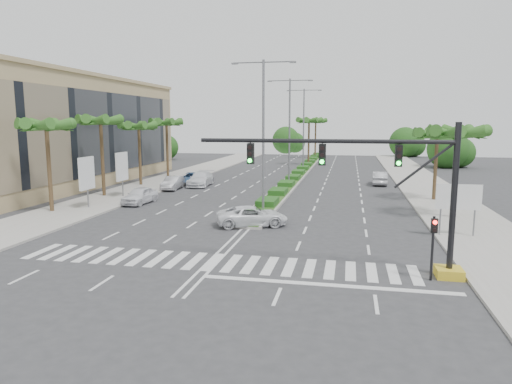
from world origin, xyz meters
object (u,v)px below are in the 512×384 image
car_parked_c (191,178)px  car_right (380,178)px  car_parked_b (173,183)px  car_parked_d (201,179)px  car_crossing (252,216)px  car_parked_a (140,195)px

car_parked_c → car_right: 22.08m
car_parked_b → car_right: size_ratio=0.93×
car_parked_d → car_crossing: bearing=-65.0°
car_parked_b → car_parked_c: 4.72m
car_parked_a → car_parked_d: 12.16m
car_parked_d → car_parked_a: bearing=-101.0°
car_parked_d → car_right: (20.04, 5.17, -0.02)m
car_parked_b → car_crossing: size_ratio=0.86×
car_parked_a → car_right: (21.70, 17.21, 0.02)m
car_parked_c → car_parked_d: 2.27m
car_parked_b → car_parked_d: bearing=54.5°
car_parked_c → car_crossing: (11.70, -20.07, 0.04)m
car_parked_b → car_parked_c: size_ratio=0.91×
car_parked_a → car_right: 27.70m
car_parked_d → car_parked_c: bearing=136.5°
car_parked_c → car_parked_a: bearing=-92.5°
car_parked_a → car_parked_c: (-0.07, 13.51, -0.09)m
car_parked_a → car_crossing: car_parked_a is taller
car_parked_a → car_parked_b: car_parked_a is taller
car_parked_a → car_parked_b: (-0.40, 8.80, -0.04)m
car_parked_c → car_right: (21.77, 3.70, 0.11)m
car_crossing → car_right: (10.07, 23.77, 0.07)m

